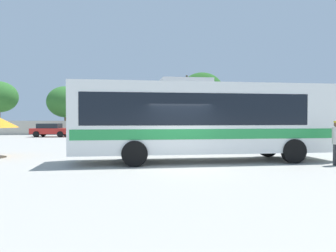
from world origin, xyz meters
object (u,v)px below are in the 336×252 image
at_px(utility_pole_near, 187,103).
at_px(roadside_tree_midright, 138,100).
at_px(parked_car_second_silver, 114,129).
at_px(parked_car_leftmost_red, 51,130).
at_px(roadside_tree_right, 202,91).
at_px(coach_bus_white_green, 202,118).
at_px(roadside_tree_midleft, 65,102).

bearing_deg(utility_pole_near, roadside_tree_midright, -175.43).
relative_size(parked_car_second_silver, utility_pole_near, 0.59).
bearing_deg(parked_car_leftmost_red, roadside_tree_right, 27.08).
height_order(parked_car_second_silver, roadside_tree_right, roadside_tree_right).
distance_m(parked_car_second_silver, utility_pole_near, 12.43).
bearing_deg(parked_car_second_silver, coach_bus_white_green, -72.99).
height_order(utility_pole_near, roadside_tree_midright, utility_pole_near).
height_order(roadside_tree_midright, roadside_tree_right, roadside_tree_right).
height_order(parked_car_second_silver, roadside_tree_midleft, roadside_tree_midleft).
bearing_deg(utility_pole_near, parked_car_second_silver, -137.38).
height_order(parked_car_leftmost_red, roadside_tree_right, roadside_tree_right).
height_order(coach_bus_white_green, parked_car_leftmost_red, coach_bus_white_green).
xyz_separation_m(parked_car_second_silver, roadside_tree_midright, (2.28, 7.59, 3.64)).
xyz_separation_m(parked_car_second_silver, utility_pole_near, (8.82, 8.12, 3.27)).
distance_m(roadside_tree_midleft, roadside_tree_midright, 9.40).
relative_size(coach_bus_white_green, roadside_tree_right, 1.43).
xyz_separation_m(parked_car_leftmost_red, parked_car_second_silver, (6.64, 0.34, 0.06)).
xyz_separation_m(roadside_tree_midright, roadside_tree_right, (8.67, 1.05, 1.29)).
bearing_deg(roadside_tree_midleft, coach_bus_white_green, -64.26).
xyz_separation_m(parked_car_leftmost_red, roadside_tree_midright, (8.91, 7.94, 3.69)).
bearing_deg(coach_bus_white_green, utility_pole_near, 84.97).
bearing_deg(roadside_tree_right, coach_bus_white_green, -99.05).
xyz_separation_m(coach_bus_white_green, roadside_tree_right, (4.65, 29.22, 3.79)).
xyz_separation_m(coach_bus_white_green, roadside_tree_midleft, (-13.41, 27.80, 2.18)).
distance_m(parked_car_leftmost_red, roadside_tree_midleft, 8.30).
distance_m(coach_bus_white_green, parked_car_leftmost_red, 24.04).
distance_m(parked_car_second_silver, roadside_tree_right, 14.80).
relative_size(utility_pole_near, roadside_tree_right, 0.94).
relative_size(roadside_tree_midleft, roadside_tree_midright, 0.90).
bearing_deg(coach_bus_white_green, roadside_tree_midright, 98.12).
bearing_deg(utility_pole_near, coach_bus_white_green, -95.03).
xyz_separation_m(parked_car_leftmost_red, roadside_tree_midleft, (-0.47, 7.57, 3.37)).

